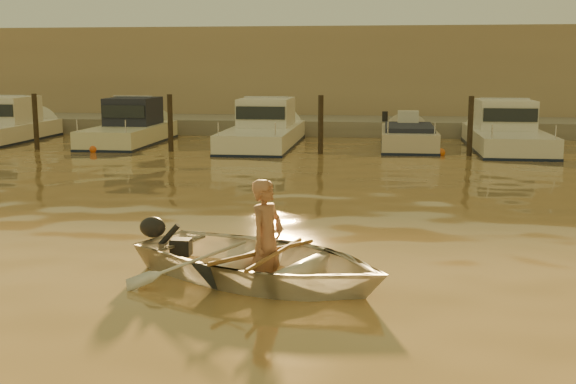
# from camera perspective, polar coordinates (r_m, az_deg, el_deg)

# --- Properties ---
(ground_plane) EXTENTS (160.00, 160.00, 0.00)m
(ground_plane) POSITION_cam_1_polar(r_m,az_deg,el_deg) (11.38, -2.34, -5.45)
(ground_plane) COLOR olive
(ground_plane) RESTS_ON ground
(dinghy) EXTENTS (4.73, 4.18, 0.81)m
(dinghy) POSITION_cam_1_polar(r_m,az_deg,el_deg) (10.32, -2.16, -5.44)
(dinghy) COLOR silver
(dinghy) RESTS_ON ground_plane
(person) EXTENTS (0.65, 0.76, 1.76)m
(person) POSITION_cam_1_polar(r_m,az_deg,el_deg) (10.19, -1.70, -3.92)
(person) COLOR #9C694E
(person) RESTS_ON dinghy
(outboard_motor) EXTENTS (0.98, 0.74, 0.70)m
(outboard_motor) POSITION_cam_1_polar(r_m,az_deg,el_deg) (11.20, -8.54, -4.32)
(outboard_motor) COLOR black
(outboard_motor) RESTS_ON dinghy
(oar_port) EXTENTS (0.52, 2.06, 0.13)m
(oar_port) POSITION_cam_1_polar(r_m,az_deg,el_deg) (10.15, -0.99, -4.91)
(oar_port) COLOR brown
(oar_port) RESTS_ON dinghy
(oar_starboard) EXTENTS (1.24, 1.76, 0.13)m
(oar_starboard) POSITION_cam_1_polar(r_m,az_deg,el_deg) (10.25, -1.93, -4.76)
(oar_starboard) COLOR brown
(oar_starboard) RESTS_ON dinghy
(moored_boat_0) EXTENTS (2.21, 7.05, 1.75)m
(moored_boat_0) POSITION_cam_1_polar(r_m,az_deg,el_deg) (30.77, -21.72, 4.86)
(moored_boat_0) COLOR silver
(moored_boat_0) RESTS_ON ground_plane
(moored_boat_1) EXTENTS (2.20, 6.56, 1.75)m
(moored_boat_1) POSITION_cam_1_polar(r_m,az_deg,el_deg) (28.60, -12.46, 4.99)
(moored_boat_1) COLOR beige
(moored_boat_1) RESTS_ON ground_plane
(moored_boat_2) EXTENTS (2.39, 7.96, 1.75)m
(moored_boat_2) POSITION_cam_1_polar(r_m,az_deg,el_deg) (27.27, -1.95, 4.99)
(moored_boat_2) COLOR white
(moored_boat_2) RESTS_ON ground_plane
(moored_boat_3) EXTENTS (1.94, 5.65, 0.95)m
(moored_boat_3) POSITION_cam_1_polar(r_m,az_deg,el_deg) (26.97, 9.49, 3.94)
(moored_boat_3) COLOR beige
(moored_boat_3) RESTS_ON ground_plane
(moored_boat_4) EXTENTS (2.45, 7.48, 1.75)m
(moored_boat_4) POSITION_cam_1_polar(r_m,az_deg,el_deg) (27.28, 16.87, 4.56)
(moored_boat_4) COLOR silver
(moored_boat_4) RESTS_ON ground_plane
(piling_0) EXTENTS (0.18, 0.18, 2.20)m
(piling_0) POSITION_cam_1_polar(r_m,az_deg,el_deg) (27.62, -19.31, 5.07)
(piling_0) COLOR #2D2319
(piling_0) RESTS_ON ground_plane
(piling_1) EXTENTS (0.18, 0.18, 2.20)m
(piling_1) POSITION_cam_1_polar(r_m,az_deg,el_deg) (25.77, -9.28, 5.18)
(piling_1) COLOR #2D2319
(piling_1) RESTS_ON ground_plane
(piling_2) EXTENTS (0.18, 0.18, 2.20)m
(piling_2) POSITION_cam_1_polar(r_m,az_deg,el_deg) (24.78, 2.60, 5.11)
(piling_2) COLOR #2D2319
(piling_2) RESTS_ON ground_plane
(piling_3) EXTENTS (0.18, 0.18, 2.20)m
(piling_3) POSITION_cam_1_polar(r_m,az_deg,el_deg) (24.87, 14.20, 4.83)
(piling_3) COLOR #2D2319
(piling_3) RESTS_ON ground_plane
(fender_b) EXTENTS (0.30, 0.30, 0.30)m
(fender_b) POSITION_cam_1_polar(r_m,az_deg,el_deg) (26.14, -15.10, 3.27)
(fender_b) COLOR #D85419
(fender_b) RESTS_ON ground_plane
(fender_c) EXTENTS (0.30, 0.30, 0.30)m
(fender_c) POSITION_cam_1_polar(r_m,az_deg,el_deg) (24.29, -3.48, 3.10)
(fender_c) COLOR silver
(fender_c) RESTS_ON ground_plane
(fender_d) EXTENTS (0.30, 0.30, 0.30)m
(fender_d) POSITION_cam_1_polar(r_m,az_deg,el_deg) (24.84, 11.99, 3.06)
(fender_d) COLOR #D65D19
(fender_d) RESTS_ON ground_plane
(quay) EXTENTS (52.00, 4.00, 1.00)m
(quay) POSITION_cam_1_polar(r_m,az_deg,el_deg) (32.48, 4.09, 4.95)
(quay) COLOR gray
(quay) RESTS_ON ground_plane
(waterfront_building) EXTENTS (46.00, 7.00, 4.80)m
(waterfront_building) POSITION_cam_1_polar(r_m,az_deg,el_deg) (37.85, 4.63, 9.08)
(waterfront_building) COLOR #9E8466
(waterfront_building) RESTS_ON quay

